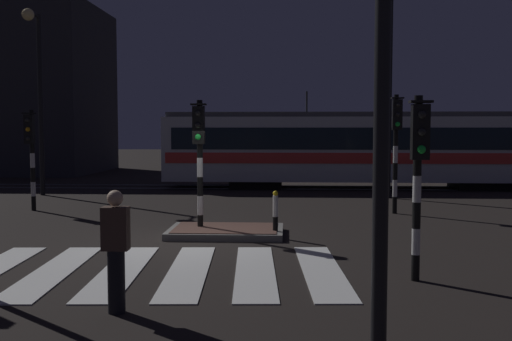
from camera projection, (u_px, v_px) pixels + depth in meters
The scene contains 14 objects.
ground_plane at pixel (181, 243), 13.26m from camera, with size 120.00×120.00×0.00m, color black.
rail_near at pixel (232, 189), 25.11m from camera, with size 80.00×0.12×0.03m, color #59595E.
rail_far at pixel (235, 186), 26.54m from camera, with size 80.00×0.12×0.03m, color #59595E.
crosswalk_zebra at pixel (155, 271), 10.62m from camera, with size 6.93×4.51×0.02m.
traffic_island at pixel (226, 231), 14.26m from camera, with size 2.73×1.79×0.18m.
traffic_light_corner_far_left at pixel (31, 144), 18.32m from camera, with size 0.36×0.42×3.13m.
traffic_light_corner_near_right at pixel (419, 160), 9.74m from camera, with size 0.36×0.42×3.10m.
traffic_light_corner_far_right at pixel (396, 135), 17.63m from camera, with size 0.36×0.42×3.57m.
traffic_light_median_centre at pixel (199, 146), 14.21m from camera, with size 0.36×0.42×3.24m.
street_lamp_trackside_left at pixel (37, 79), 22.32m from camera, with size 0.44×1.21×6.91m.
street_lamp_trackside_right at pixel (391, 62), 21.34m from camera, with size 0.44×1.21×7.90m.
tram at pixel (367, 147), 25.39m from camera, with size 17.48×2.58×4.15m.
pedestrian_waiting_at_kerb at pixel (116, 250), 8.18m from camera, with size 0.36×0.24×1.71m.
bollard_island_edge at pixel (275, 214), 13.84m from camera, with size 0.12×0.12×1.11m.
Camera 1 is at (2.38, -13.01, 2.55)m, focal length 41.67 mm.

